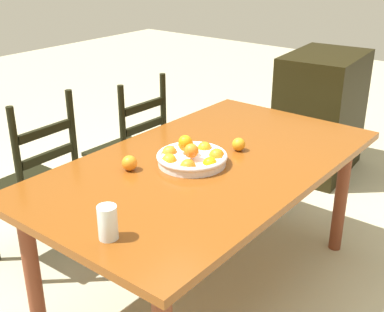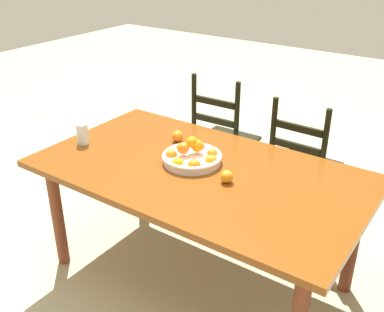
{
  "view_description": "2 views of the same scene",
  "coord_description": "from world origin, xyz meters",
  "px_view_note": "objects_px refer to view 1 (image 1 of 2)",
  "views": [
    {
      "loc": [
        -1.76,
        -1.3,
        1.7
      ],
      "look_at": [
        -0.08,
        0.04,
        0.77
      ],
      "focal_mm": 47.05,
      "sensor_mm": 36.0,
      "label": 1
    },
    {
      "loc": [
        1.21,
        -1.8,
        1.88
      ],
      "look_at": [
        -0.08,
        0.04,
        0.77
      ],
      "focal_mm": 42.53,
      "sensor_mm": 36.0,
      "label": 2
    }
  ],
  "objects_px": {
    "dining_table": "(208,176)",
    "chair_by_cabinet": "(131,155)",
    "cabinet": "(320,114)",
    "orange_loose_0": "(239,144)",
    "fruit_bowl": "(192,157)",
    "orange_loose_1": "(130,163)",
    "chair_near_window": "(37,188)",
    "drinking_glass": "(108,222)"
  },
  "relations": [
    {
      "from": "dining_table",
      "to": "chair_by_cabinet",
      "type": "relative_size",
      "value": 1.85
    },
    {
      "from": "cabinet",
      "to": "orange_loose_0",
      "type": "xyz_separation_m",
      "value": [
        -1.55,
        -0.26,
        0.3
      ]
    },
    {
      "from": "cabinet",
      "to": "fruit_bowl",
      "type": "distance_m",
      "value": 1.86
    },
    {
      "from": "dining_table",
      "to": "cabinet",
      "type": "distance_m",
      "value": 1.77
    },
    {
      "from": "orange_loose_1",
      "to": "chair_near_window",
      "type": "bearing_deg",
      "value": 96.12
    },
    {
      "from": "cabinet",
      "to": "drinking_glass",
      "type": "bearing_deg",
      "value": -177.52
    },
    {
      "from": "chair_by_cabinet",
      "to": "cabinet",
      "type": "height_order",
      "value": "chair_by_cabinet"
    },
    {
      "from": "dining_table",
      "to": "orange_loose_1",
      "type": "distance_m",
      "value": 0.39
    },
    {
      "from": "dining_table",
      "to": "chair_near_window",
      "type": "height_order",
      "value": "chair_near_window"
    },
    {
      "from": "chair_by_cabinet",
      "to": "orange_loose_0",
      "type": "bearing_deg",
      "value": 85.77
    },
    {
      "from": "cabinet",
      "to": "fruit_bowl",
      "type": "relative_size",
      "value": 2.78
    },
    {
      "from": "dining_table",
      "to": "chair_near_window",
      "type": "relative_size",
      "value": 1.8
    },
    {
      "from": "drinking_glass",
      "to": "chair_by_cabinet",
      "type": "bearing_deg",
      "value": 42.25
    },
    {
      "from": "chair_by_cabinet",
      "to": "orange_loose_1",
      "type": "height_order",
      "value": "chair_by_cabinet"
    },
    {
      "from": "dining_table",
      "to": "drinking_glass",
      "type": "xyz_separation_m",
      "value": [
        -0.76,
        -0.13,
        0.15
      ]
    },
    {
      "from": "drinking_glass",
      "to": "dining_table",
      "type": "bearing_deg",
      "value": 9.69
    },
    {
      "from": "dining_table",
      "to": "fruit_bowl",
      "type": "xyz_separation_m",
      "value": [
        -0.08,
        0.04,
        0.12
      ]
    },
    {
      "from": "chair_by_cabinet",
      "to": "chair_near_window",
      "type": "bearing_deg",
      "value": -4.35
    },
    {
      "from": "dining_table",
      "to": "chair_by_cabinet",
      "type": "distance_m",
      "value": 0.88
    },
    {
      "from": "cabinet",
      "to": "drinking_glass",
      "type": "xyz_separation_m",
      "value": [
        -2.51,
        -0.35,
        0.33
      ]
    },
    {
      "from": "chair_near_window",
      "to": "drinking_glass",
      "type": "relative_size",
      "value": 7.84
    },
    {
      "from": "orange_loose_1",
      "to": "drinking_glass",
      "type": "distance_m",
      "value": 0.57
    },
    {
      "from": "dining_table",
      "to": "orange_loose_1",
      "type": "relative_size",
      "value": 25.27
    },
    {
      "from": "chair_near_window",
      "to": "cabinet",
      "type": "relative_size",
      "value": 1.07
    },
    {
      "from": "drinking_glass",
      "to": "orange_loose_1",
      "type": "bearing_deg",
      "value": 37.45
    },
    {
      "from": "orange_loose_0",
      "to": "drinking_glass",
      "type": "xyz_separation_m",
      "value": [
        -0.95,
        -0.09,
        0.03
      ]
    },
    {
      "from": "orange_loose_1",
      "to": "drinking_glass",
      "type": "height_order",
      "value": "drinking_glass"
    },
    {
      "from": "chair_by_cabinet",
      "to": "orange_loose_1",
      "type": "xyz_separation_m",
      "value": [
        -0.59,
        -0.6,
        0.31
      ]
    },
    {
      "from": "orange_loose_0",
      "to": "chair_near_window",
      "type": "bearing_deg",
      "value": 121.91
    },
    {
      "from": "cabinet",
      "to": "orange_loose_1",
      "type": "distance_m",
      "value": 2.08
    },
    {
      "from": "dining_table",
      "to": "chair_by_cabinet",
      "type": "xyz_separation_m",
      "value": [
        0.28,
        0.81,
        -0.2
      ]
    },
    {
      "from": "dining_table",
      "to": "orange_loose_0",
      "type": "height_order",
      "value": "orange_loose_0"
    },
    {
      "from": "chair_by_cabinet",
      "to": "fruit_bowl",
      "type": "relative_size",
      "value": 2.88
    },
    {
      "from": "dining_table",
      "to": "orange_loose_0",
      "type": "distance_m",
      "value": 0.23
    },
    {
      "from": "chair_near_window",
      "to": "orange_loose_0",
      "type": "distance_m",
      "value": 1.13
    },
    {
      "from": "fruit_bowl",
      "to": "orange_loose_0",
      "type": "xyz_separation_m",
      "value": [
        0.27,
        -0.08,
        -0.0
      ]
    },
    {
      "from": "chair_near_window",
      "to": "orange_loose_0",
      "type": "height_order",
      "value": "chair_near_window"
    },
    {
      "from": "dining_table",
      "to": "chair_near_window",
      "type": "distance_m",
      "value": 0.97
    },
    {
      "from": "fruit_bowl",
      "to": "dining_table",
      "type": "bearing_deg",
      "value": -26.83
    },
    {
      "from": "cabinet",
      "to": "drinking_glass",
      "type": "relative_size",
      "value": 7.35
    },
    {
      "from": "fruit_bowl",
      "to": "orange_loose_0",
      "type": "distance_m",
      "value": 0.28
    },
    {
      "from": "chair_by_cabinet",
      "to": "drinking_glass",
      "type": "distance_m",
      "value": 1.44
    }
  ]
}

